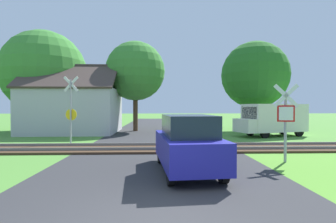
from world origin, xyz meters
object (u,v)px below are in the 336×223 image
(tree_center, at_px, (135,71))
(parked_car, at_px, (187,143))
(crossing_sign_far, at_px, (71,107))
(mail_truck, at_px, (272,118))
(house, at_px, (75,109))
(tree_right, at_px, (255,75))
(tree_left, at_px, (44,72))
(stop_sign_near, at_px, (286,117))

(tree_center, xyz_separation_m, parked_car, (2.86, -14.26, -4.18))
(crossing_sign_far, height_order, mail_truck, crossing_sign_far)
(house, relative_size, parked_car, 1.71)
(mail_truck, bearing_deg, parked_car, 127.53)
(crossing_sign_far, xyz_separation_m, house, (-1.86, 6.56, -0.13))
(tree_center, relative_size, tree_right, 1.01)
(tree_center, xyz_separation_m, tree_left, (-7.72, 0.20, -0.10))
(stop_sign_near, height_order, parked_car, stop_sign_near)
(stop_sign_near, relative_size, mail_truck, 0.55)
(stop_sign_near, bearing_deg, mail_truck, -97.25)
(stop_sign_near, relative_size, house, 0.41)
(tree_center, distance_m, tree_right, 10.09)
(tree_center, distance_m, tree_left, 7.73)
(house, bearing_deg, parked_car, -60.38)
(house, bearing_deg, stop_sign_near, -46.61)
(tree_right, height_order, mail_truck, tree_right)
(tree_right, xyz_separation_m, tree_left, (-17.79, 0.80, 0.25))
(house, relative_size, tree_right, 0.94)
(stop_sign_near, bearing_deg, tree_left, -28.79)
(tree_center, distance_m, mail_truck, 11.49)
(house, distance_m, parked_car, 15.20)
(crossing_sign_far, bearing_deg, house, 114.50)
(house, xyz_separation_m, mail_truck, (14.64, -3.27, -0.65))
(crossing_sign_far, relative_size, parked_car, 0.91)
(stop_sign_near, bearing_deg, tree_right, -91.85)
(tree_left, height_order, mail_truck, tree_left)
(tree_center, bearing_deg, mail_truck, -24.02)
(crossing_sign_far, relative_size, house, 0.53)
(stop_sign_near, relative_size, parked_car, 0.70)
(stop_sign_near, distance_m, tree_center, 14.94)
(stop_sign_near, xyz_separation_m, tree_right, (3.46, 12.37, 3.08))
(house, bearing_deg, tree_right, 1.65)
(stop_sign_near, distance_m, crossing_sign_far, 10.86)
(tree_center, relative_size, mail_truck, 1.45)
(stop_sign_near, xyz_separation_m, mail_truck, (3.29, 8.55, -0.41))
(crossing_sign_far, relative_size, tree_center, 0.49)
(stop_sign_near, relative_size, tree_center, 0.38)
(crossing_sign_far, distance_m, tree_right, 15.02)
(stop_sign_near, height_order, tree_right, tree_right)
(tree_right, relative_size, parked_car, 1.82)
(tree_left, bearing_deg, tree_right, -2.56)
(tree_left, xyz_separation_m, mail_truck, (17.62, -4.61, -3.74))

